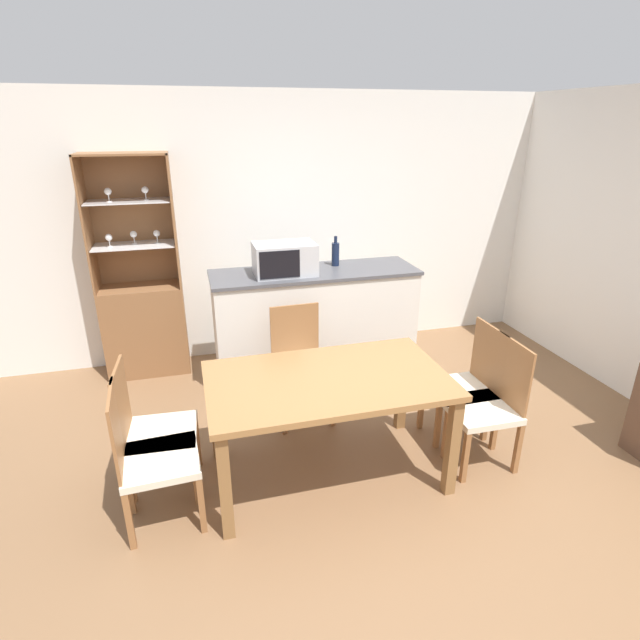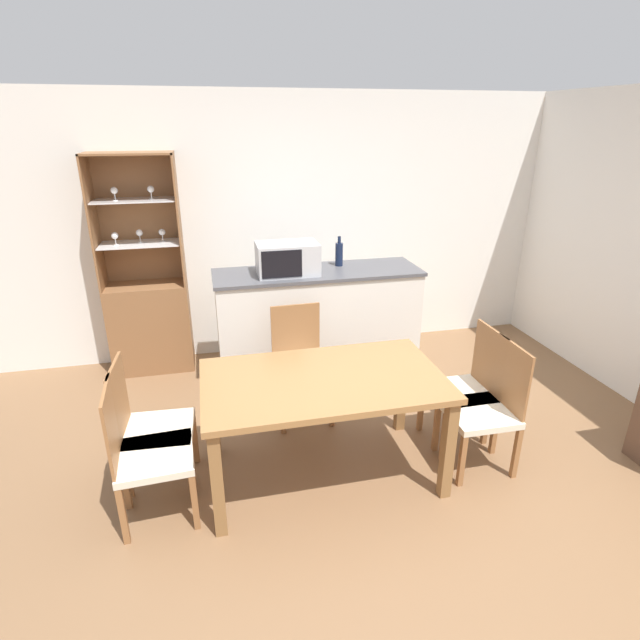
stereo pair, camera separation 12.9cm
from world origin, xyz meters
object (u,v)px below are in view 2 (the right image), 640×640
at_px(dining_chair_head_far, 300,365).
at_px(display_cabinet, 149,311).
at_px(dining_table, 323,390).
at_px(wine_bottle, 339,254).
at_px(dining_chair_side_right_far, 466,389).
at_px(dining_chair_side_left_far, 150,428).
at_px(microwave, 287,259).
at_px(dining_chair_side_left_near, 146,454).
at_px(dining_chair_side_right_near, 486,408).

bearing_deg(dining_chair_head_far, display_cabinet, -44.90).
relative_size(dining_table, wine_bottle, 5.64).
bearing_deg(wine_bottle, display_cabinet, 168.17).
height_order(dining_chair_side_right_far, wine_bottle, wine_bottle).
bearing_deg(dining_chair_side_left_far, dining_chair_head_far, 123.80).
height_order(dining_table, microwave, microwave).
height_order(display_cabinet, wine_bottle, display_cabinet).
bearing_deg(dining_chair_side_right_far, dining_chair_side_left_near, 96.82).
height_order(dining_chair_head_far, wine_bottle, wine_bottle).
distance_m(dining_chair_side_right_far, wine_bottle, 1.71).
xyz_separation_m(dining_chair_side_right_far, dining_chair_side_left_near, (-2.22, -0.27, 0.00)).
xyz_separation_m(dining_chair_head_far, dining_chair_side_right_far, (1.11, -0.66, 0.00)).
distance_m(dining_chair_side_right_near, dining_chair_side_left_near, 2.22).
bearing_deg(dining_chair_side_right_far, dining_table, 96.75).
distance_m(microwave, wine_bottle, 0.53).
bearing_deg(dining_table, dining_chair_head_far, 90.11).
bearing_deg(dining_table, wine_bottle, 71.60).
bearing_deg(display_cabinet, dining_chair_side_right_near, -41.61).
bearing_deg(dining_chair_side_right_near, dining_chair_side_left_near, 91.03).
bearing_deg(dining_chair_side_left_far, microwave, 142.05).
xyz_separation_m(display_cabinet, dining_table, (1.24, -1.95, 0.06)).
relative_size(dining_table, dining_chair_head_far, 1.71).
bearing_deg(dining_chair_head_far, dining_chair_side_right_near, 138.40).
bearing_deg(dining_chair_side_right_near, dining_chair_side_right_far, 0.98).
height_order(dining_chair_head_far, dining_chair_side_left_far, same).
relative_size(display_cabinet, microwave, 3.82).
height_order(dining_chair_side_right_near, wine_bottle, wine_bottle).
relative_size(dining_chair_head_far, dining_chair_side_right_far, 1.00).
relative_size(dining_chair_side_right_far, microwave, 1.71).
relative_size(dining_chair_head_far, wine_bottle, 3.30).
relative_size(dining_chair_head_far, dining_chair_side_left_near, 1.00).
distance_m(dining_chair_head_far, microwave, 0.96).
relative_size(display_cabinet, dining_chair_head_far, 2.24).
distance_m(dining_chair_side_right_far, dining_chair_side_right_near, 0.27).
bearing_deg(display_cabinet, microwave, -22.76).
relative_size(dining_chair_side_left_far, microwave, 1.71).
bearing_deg(display_cabinet, dining_chair_side_right_far, -37.67).
bearing_deg(display_cabinet, dining_chair_head_far, -43.13).
bearing_deg(microwave, dining_table, -90.70).
relative_size(dining_chair_head_far, microwave, 1.71).
height_order(dining_chair_side_right_far, dining_chair_side_right_near, same).
relative_size(dining_chair_side_right_far, dining_chair_side_right_near, 1.00).
height_order(dining_chair_side_right_far, dining_chair_side_left_near, same).
distance_m(dining_table, dining_chair_side_right_far, 1.14).
height_order(display_cabinet, dining_table, display_cabinet).
xyz_separation_m(dining_chair_head_far, wine_bottle, (0.53, 0.79, 0.69)).
height_order(dining_chair_side_left_far, dining_chair_side_right_near, same).
xyz_separation_m(dining_table, microwave, (0.02, 1.42, 0.51)).
xyz_separation_m(dining_chair_side_right_far, dining_chair_side_right_near, (-0.00, -0.27, 0.00)).
bearing_deg(dining_chair_side_right_near, display_cabinet, 49.37).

